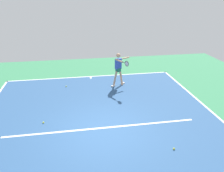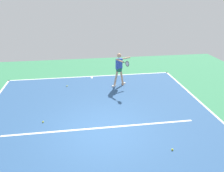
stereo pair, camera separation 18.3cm
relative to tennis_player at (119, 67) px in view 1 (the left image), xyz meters
name	(u,v)px [view 1 (the left image)]	position (x,y,z in m)	size (l,w,h in m)	color
ground_plane	(103,131)	(1.45, 4.32, -1.08)	(20.14, 20.14, 0.00)	#388456
court_surface	(103,131)	(1.45, 4.32, -1.07)	(9.92, 12.11, 0.00)	#2D5484
court_line_baseline_near	(90,76)	(1.45, -1.68, -1.07)	(9.92, 0.10, 0.01)	white
court_line_sideline_left	(221,120)	(-3.46, 4.32, -1.07)	(0.10, 12.11, 0.01)	white
court_line_service	(102,128)	(1.45, 4.12, -1.07)	(7.44, 0.10, 0.01)	white
court_line_centre_mark	(91,78)	(1.45, -1.48, -1.07)	(0.10, 0.30, 0.01)	white
tennis_player	(119,67)	(0.00, 0.00, 0.00)	(1.11, 1.41, 1.86)	tan
tennis_ball_by_sideline	(174,149)	(-0.75, 5.81, -1.04)	(0.07, 0.07, 0.07)	yellow
tennis_ball_near_service_line	(66,86)	(2.90, -0.25, -1.04)	(0.07, 0.07, 0.07)	yellow
tennis_ball_by_baseline	(43,123)	(3.74, 3.39, -1.04)	(0.07, 0.07, 0.07)	yellow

